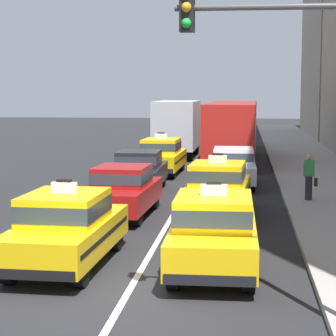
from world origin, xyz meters
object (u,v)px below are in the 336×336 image
(sedan_left_sixth, at_px, (186,135))
(taxi_right_fifth, at_px, (238,135))
(sedan_right_third, at_px, (233,166))
(taxi_left_nearest, at_px, (66,227))
(taxi_right_second, at_px, (218,188))
(sedan_left_second, at_px, (123,189))
(taxi_left_fourth, at_px, (161,155))
(pedestrian_mid_block, at_px, (309,177))
(sedan_left_third, at_px, (139,170))
(bus_right_fourth, at_px, (232,128))
(taxi_right_nearest, at_px, (214,231))
(box_truck_left_fifth, at_px, (178,126))
(traffic_light_pole, at_px, (288,94))

(sedan_left_sixth, distance_m, taxi_right_fifth, 3.54)
(sedan_right_third, distance_m, taxi_right_fifth, 18.44)
(taxi_left_nearest, height_order, sedan_right_third, taxi_left_nearest)
(taxi_right_second, bearing_deg, sedan_left_second, -169.86)
(sedan_left_sixth, bearing_deg, sedan_right_third, -79.21)
(taxi_left_fourth, height_order, sedan_left_sixth, taxi_left_fourth)
(taxi_left_nearest, height_order, taxi_right_second, same)
(taxi_right_second, xyz_separation_m, sedan_right_third, (0.37, 6.27, -0.03))
(taxi_right_fifth, height_order, pedestrian_mid_block, taxi_right_fifth)
(sedan_left_third, bearing_deg, bus_right_fourth, 73.21)
(taxi_left_nearest, distance_m, bus_right_fourth, 22.24)
(taxi_left_fourth, bearing_deg, pedestrian_mid_block, -50.81)
(sedan_left_sixth, relative_size, taxi_right_nearest, 0.96)
(sedan_left_sixth, xyz_separation_m, bus_right_fourth, (3.31, -9.18, 0.97))
(taxi_right_nearest, bearing_deg, taxi_right_second, 91.52)
(box_truck_left_fifth, distance_m, pedestrian_mid_block, 16.88)
(box_truck_left_fifth, distance_m, bus_right_fourth, 4.10)
(box_truck_left_fifth, xyz_separation_m, sedan_left_sixth, (-0.10, 6.63, -0.93))
(sedan_right_third, xyz_separation_m, pedestrian_mid_block, (2.65, -3.82, 0.09))
(traffic_light_pole, bearing_deg, sedan_left_sixth, 97.71)
(bus_right_fourth, bearing_deg, sedan_left_third, -106.79)
(taxi_left_fourth, distance_m, taxi_right_nearest, 16.49)
(taxi_left_fourth, bearing_deg, taxi_right_nearest, -78.89)
(taxi_left_fourth, bearing_deg, taxi_left_nearest, -90.26)
(pedestrian_mid_block, bearing_deg, taxi_right_second, -141.03)
(box_truck_left_fifth, bearing_deg, sedan_left_third, -90.60)
(taxi_right_nearest, bearing_deg, taxi_right_fifth, 89.61)
(taxi_right_second, bearing_deg, taxi_right_fifth, 89.12)
(bus_right_fourth, height_order, pedestrian_mid_block, bus_right_fourth)
(sedan_left_third, height_order, box_truck_left_fifth, box_truck_left_fifth)
(taxi_left_nearest, bearing_deg, sedan_right_third, 74.69)
(taxi_left_nearest, height_order, taxi_right_fifth, same)
(taxi_left_fourth, distance_m, bus_right_fourth, 6.65)
(taxi_left_fourth, height_order, sedan_right_third, taxi_left_fourth)
(sedan_right_third, bearing_deg, taxi_left_nearest, -105.31)
(sedan_left_sixth, relative_size, taxi_right_fifth, 0.96)
(sedan_left_sixth, xyz_separation_m, taxi_right_nearest, (3.33, -31.14, 0.03))
(taxi_right_nearest, xyz_separation_m, traffic_light_pole, (1.32, -3.17, 2.94))
(taxi_left_fourth, relative_size, taxi_right_fifth, 1.01)
(box_truck_left_fifth, bearing_deg, taxi_left_fourth, -89.69)
(sedan_left_second, xyz_separation_m, sedan_left_sixth, (-0.25, 25.33, 0.00))
(sedan_left_sixth, bearing_deg, bus_right_fourth, -70.16)
(box_truck_left_fifth, xyz_separation_m, sedan_right_third, (3.43, -11.90, -0.93))
(sedan_left_sixth, distance_m, taxi_right_nearest, 31.31)
(pedestrian_mid_block, bearing_deg, taxi_left_nearest, -124.74)
(sedan_left_third, distance_m, sedan_right_third, 3.98)
(sedan_left_third, relative_size, taxi_right_nearest, 0.94)
(sedan_left_second, height_order, sedan_left_sixth, same)
(sedan_left_second, relative_size, traffic_light_pole, 0.78)
(taxi_left_fourth, bearing_deg, taxi_right_second, -73.01)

